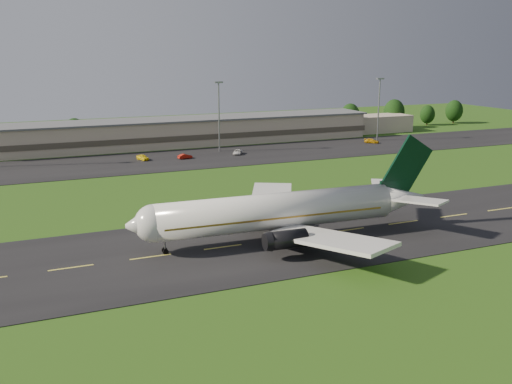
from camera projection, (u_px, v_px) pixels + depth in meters
name	position (u px, v px, depth m)	size (l,w,h in m)	color
ground	(348.00, 231.00, 94.27)	(360.00, 360.00, 0.00)	#1E4511
taxiway	(348.00, 230.00, 94.26)	(220.00, 30.00, 0.10)	black
apron	(212.00, 157.00, 158.78)	(260.00, 30.00, 0.10)	black
airliner	(281.00, 211.00, 88.51)	(51.29, 42.14, 15.57)	silver
terminal	(207.00, 131.00, 181.88)	(145.00, 16.00, 8.40)	#BFAA92
light_mast_centre	(219.00, 108.00, 164.74)	(2.40, 1.20, 20.35)	gray
light_mast_east	(379.00, 102.00, 185.21)	(2.40, 1.20, 20.35)	gray
tree_line	(265.00, 120.00, 199.39)	(199.11, 10.20, 10.90)	black
service_vehicle_a	(143.00, 157.00, 154.02)	(1.76, 4.36, 1.49)	yellow
service_vehicle_b	(185.00, 156.00, 156.00)	(1.39, 3.97, 1.31)	#9F150A
service_vehicle_c	(238.00, 152.00, 162.71)	(2.16, 4.67, 1.30)	silver
service_vehicle_d	(372.00, 141.00, 182.29)	(1.92, 4.72, 1.37)	#CB8F0B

